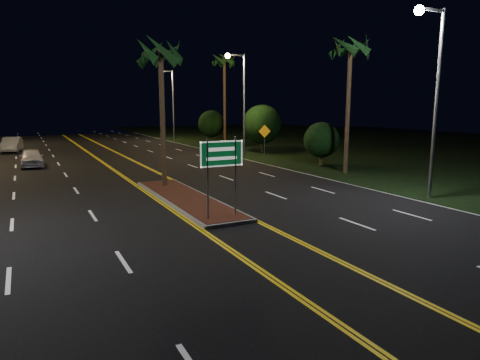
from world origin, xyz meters
TOP-DOWN VIEW (x-y plane):
  - ground at (0.00, 0.00)m, footprint 120.00×120.00m
  - grass_right at (30.00, 25.00)m, footprint 40.00×110.00m
  - median_island at (0.00, 7.00)m, footprint 2.25×10.25m
  - highway_sign at (0.00, 2.80)m, footprint 1.80×0.08m
  - streetlight_right_near at (10.61, 2.00)m, footprint 1.91×0.44m
  - streetlight_right_mid at (10.61, 22.00)m, footprint 1.91×0.44m
  - streetlight_right_far at (10.61, 42.00)m, footprint 1.91×0.44m
  - palm_median at (0.00, 10.50)m, footprint 2.40×2.40m
  - palm_right_near at (12.50, 10.00)m, footprint 2.40×2.40m
  - palm_right_far at (12.80, 30.00)m, footprint 2.40×2.40m
  - shrub_near at (13.50, 14.00)m, footprint 2.70×2.70m
  - shrub_mid at (14.00, 24.00)m, footprint 3.78×3.78m
  - shrub_far at (13.80, 36.00)m, footprint 3.24×3.24m
  - car_near at (-6.38, 23.32)m, footprint 2.03×4.72m
  - car_far at (-7.86, 35.76)m, footprint 2.82×5.28m
  - warning_sign at (13.00, 21.77)m, footprint 1.16×0.19m

SIDE VIEW (x-z plane):
  - ground at x=0.00m, z-range 0.00..0.00m
  - grass_right at x=30.00m, z-range 0.00..0.01m
  - median_island at x=0.00m, z-range 0.00..0.17m
  - car_near at x=-6.38m, z-range 0.00..1.57m
  - car_far at x=-7.86m, z-range 0.00..1.68m
  - warning_sign at x=13.00m, z-range 0.45..3.24m
  - shrub_near at x=13.50m, z-range 0.30..3.60m
  - shrub_far at x=13.80m, z-range 0.36..4.32m
  - highway_sign at x=0.00m, z-range 0.80..4.00m
  - shrub_mid at x=14.00m, z-range 0.42..5.04m
  - streetlight_right_near at x=10.61m, z-range 1.16..10.16m
  - streetlight_right_mid at x=10.61m, z-range 1.16..10.16m
  - streetlight_right_far at x=10.61m, z-range 1.16..10.16m
  - palm_median at x=0.00m, z-range 3.13..11.43m
  - palm_right_near at x=12.50m, z-range 3.56..12.86m
  - palm_right_far at x=12.80m, z-range 3.99..14.29m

